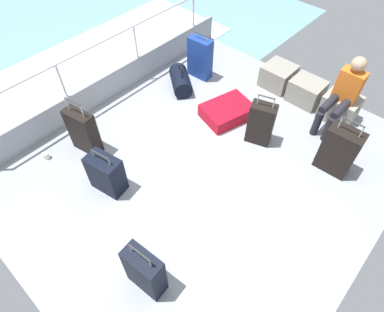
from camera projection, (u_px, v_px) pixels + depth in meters
name	position (u px, v px, depth m)	size (l,w,h in m)	color
ground_plane	(208.00, 167.00, 4.59)	(4.40, 5.20, 0.06)	gray
gunwale_port	(108.00, 87.00, 5.33)	(0.06, 5.20, 0.45)	gray
railing_port	(100.00, 57.00, 4.90)	(0.04, 4.20, 1.02)	silver
sea_wake	(67.00, 79.00, 6.38)	(12.00, 12.00, 0.01)	#6B99A8
cargo_crate_0	(278.00, 76.00, 5.58)	(0.52, 0.49, 0.38)	gray
cargo_crate_1	(306.00, 91.00, 5.32)	(0.54, 0.43, 0.38)	gray
cargo_crate_2	(340.00, 107.00, 5.03)	(0.54, 0.43, 0.42)	gray
passenger_seated	(343.00, 94.00, 4.65)	(0.34, 0.66, 1.12)	orange
suitcase_0	(145.00, 271.00, 3.29)	(0.43, 0.23, 0.77)	black
suitcase_1	(106.00, 174.00, 4.13)	(0.48, 0.33, 0.66)	black
suitcase_2	(200.00, 58.00, 5.63)	(0.43, 0.23, 0.81)	navy
suitcase_3	(261.00, 124.00, 4.63)	(0.40, 0.32, 0.82)	black
suitcase_4	(339.00, 151.00, 4.28)	(0.45, 0.28, 0.88)	black
suitcase_5	(227.00, 111.00, 5.13)	(0.73, 0.87, 0.21)	#B70C1E
suitcase_6	(83.00, 132.00, 4.51)	(0.46, 0.26, 0.89)	black
duffel_bag	(181.00, 81.00, 5.55)	(0.67, 0.61, 0.45)	black
paper_cup	(46.00, 156.00, 4.62)	(0.08, 0.08, 0.10)	white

